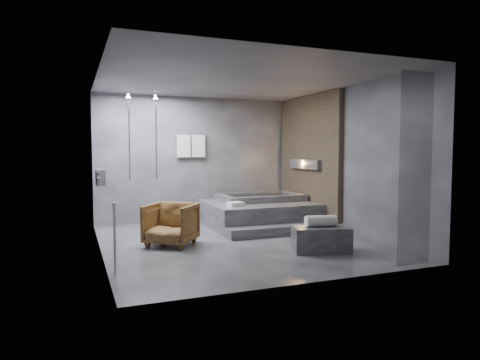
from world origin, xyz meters
name	(u,v)px	position (x,y,z in m)	size (l,w,h in m)	color
room	(251,143)	(0.40, 0.24, 1.73)	(5.00, 5.04, 2.82)	#2E2E31
tub_deck	(257,213)	(1.05, 1.45, 0.25)	(2.20, 2.00, 0.50)	#343436
tub_step	(282,230)	(1.05, 0.27, 0.09)	(2.20, 0.36, 0.18)	#343436
concrete_bench	(321,239)	(1.01, -1.16, 0.20)	(0.88, 0.49, 0.40)	#2D2D2F
driftwood_chair	(171,224)	(-1.11, 0.17, 0.36)	(0.76, 0.78, 0.71)	#412710
rolled_towel	(321,221)	(1.01, -1.14, 0.49)	(0.18, 0.18, 0.50)	white
deck_towel	(235,204)	(0.34, 0.91, 0.54)	(0.31, 0.23, 0.08)	silver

